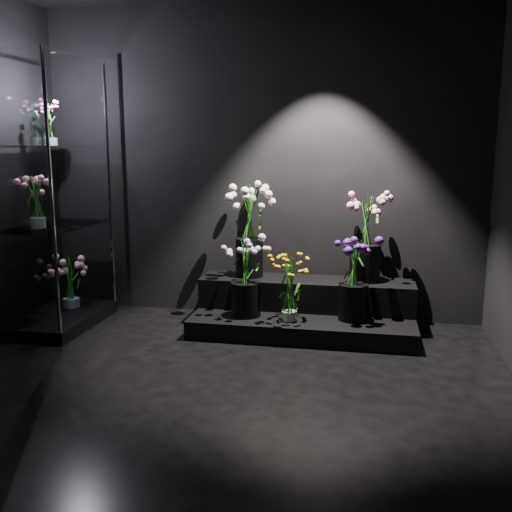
# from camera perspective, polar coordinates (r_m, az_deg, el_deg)

# --- Properties ---
(floor) EXTENTS (4.00, 4.00, 0.00)m
(floor) POSITION_cam_1_polar(r_m,az_deg,el_deg) (3.61, -5.76, -14.63)
(floor) COLOR black
(floor) RESTS_ON ground
(wall_back) EXTENTS (4.00, 0.00, 4.00)m
(wall_back) POSITION_cam_1_polar(r_m,az_deg,el_deg) (5.21, 0.36, 9.20)
(wall_back) COLOR black
(wall_back) RESTS_ON floor
(display_riser) EXTENTS (1.86, 0.83, 0.41)m
(display_riser) POSITION_cam_1_polar(r_m,az_deg,el_deg) (4.96, 4.88, -5.32)
(display_riser) COLOR black
(display_riser) RESTS_ON floor
(display_case) EXTENTS (0.62, 1.04, 2.28)m
(display_case) POSITION_cam_1_polar(r_m,az_deg,el_deg) (5.17, -19.72, 5.67)
(display_case) COLOR black
(display_case) RESTS_ON floor
(bouquet_orange_bells) EXTENTS (0.31, 0.31, 0.55)m
(bouquet_orange_bells) POSITION_cam_1_polar(r_m,az_deg,el_deg) (4.62, 3.39, -3.12)
(bouquet_orange_bells) COLOR white
(bouquet_orange_bells) RESTS_ON display_riser
(bouquet_lilac) EXTENTS (0.37, 0.37, 0.65)m
(bouquet_lilac) POSITION_cam_1_polar(r_m,az_deg,el_deg) (4.73, -1.02, -1.69)
(bouquet_lilac) COLOR black
(bouquet_lilac) RESTS_ON display_riser
(bouquet_purple) EXTENTS (0.33, 0.33, 0.66)m
(bouquet_purple) POSITION_cam_1_polar(r_m,az_deg,el_deg) (4.69, 9.76, -2.07)
(bouquet_purple) COLOR black
(bouquet_purple) RESTS_ON display_riser
(bouquet_cream_roses) EXTENTS (0.42, 0.42, 0.81)m
(bouquet_cream_roses) POSITION_cam_1_polar(r_m,az_deg,el_deg) (5.02, -0.68, 3.24)
(bouquet_cream_roses) COLOR black
(bouquet_cream_roses) RESTS_ON display_riser
(bouquet_pink_roses) EXTENTS (0.37, 0.37, 0.73)m
(bouquet_pink_roses) POSITION_cam_1_polar(r_m,az_deg,el_deg) (4.94, 10.93, 2.07)
(bouquet_pink_roses) COLOR black
(bouquet_pink_roses) RESTS_ON display_riser
(bouquet_case_pink) EXTENTS (0.29, 0.29, 0.42)m
(bouquet_case_pink) POSITION_cam_1_polar(r_m,az_deg,el_deg) (5.04, -21.08, 5.14)
(bouquet_case_pink) COLOR white
(bouquet_case_pink) RESTS_ON display_case
(bouquet_case_magenta) EXTENTS (0.28, 0.28, 0.36)m
(bouquet_case_magenta) POSITION_cam_1_polar(r_m,az_deg,el_deg) (5.30, -19.96, 12.32)
(bouquet_case_magenta) COLOR white
(bouquet_case_magenta) RESTS_ON display_case
(bouquet_case_base_pink) EXTENTS (0.33, 0.33, 0.46)m
(bouquet_case_base_pink) POSITION_cam_1_polar(r_m,az_deg,el_deg) (5.46, -18.09, -2.46)
(bouquet_case_base_pink) COLOR white
(bouquet_case_base_pink) RESTS_ON display_case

